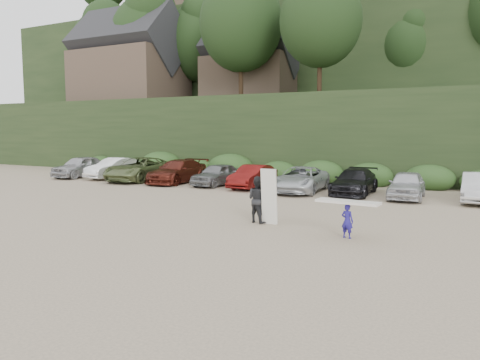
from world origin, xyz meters
The scene contains 5 objects.
ground centered at (0.00, 0.00, 0.00)m, with size 120.00×120.00×0.00m, color tan.
hillside_backdrop centered at (-0.26, 35.93, 11.22)m, with size 90.00×41.50×28.00m.
parked_cars centered at (-0.07, 9.96, 0.75)m, with size 39.53×6.26×1.64m.
child_surfer centered at (3.64, -0.17, 0.83)m, with size 2.09×0.74×1.23m.
adult_surfer centered at (0.02, 0.73, 0.90)m, with size 1.34×0.87×2.08m.
Camera 1 is at (7.63, -14.90, 3.52)m, focal length 35.00 mm.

